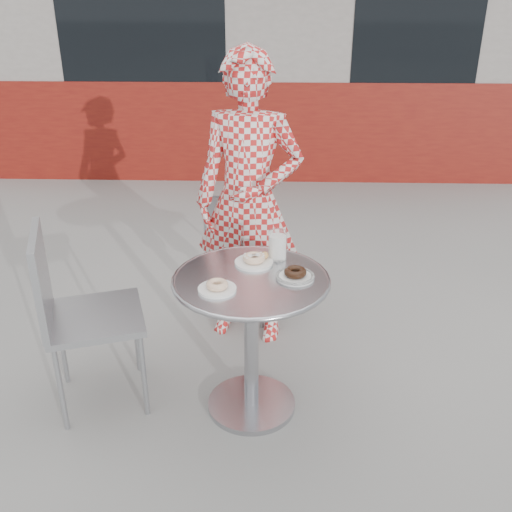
{
  "coord_description": "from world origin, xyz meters",
  "views": [
    {
      "loc": [
        0.08,
        -2.14,
        1.81
      ],
      "look_at": [
        0.01,
        0.1,
        0.76
      ],
      "focal_mm": 40.0,
      "sensor_mm": 36.0,
      "label": 1
    }
  ],
  "objects_px": {
    "bistro_table": "(251,312)",
    "plate_near": "(217,287)",
    "chair_left": "(97,351)",
    "plate_checker": "(295,275)",
    "milk_cup": "(277,246)",
    "seated_person": "(249,202)",
    "chair_far": "(247,276)",
    "plate_far": "(255,260)"
  },
  "relations": [
    {
      "from": "bistro_table",
      "to": "chair_left",
      "type": "xyz_separation_m",
      "value": [
        -0.73,
        0.04,
        -0.25
      ]
    },
    {
      "from": "plate_far",
      "to": "chair_far",
      "type": "bearing_deg",
      "value": 95.6
    },
    {
      "from": "seated_person",
      "to": "plate_checker",
      "type": "height_order",
      "value": "seated_person"
    },
    {
      "from": "seated_person",
      "to": "plate_far",
      "type": "relative_size",
      "value": 9.09
    },
    {
      "from": "plate_far",
      "to": "plate_checker",
      "type": "distance_m",
      "value": 0.22
    },
    {
      "from": "bistro_table",
      "to": "plate_near",
      "type": "xyz_separation_m",
      "value": [
        -0.13,
        -0.12,
        0.18
      ]
    },
    {
      "from": "plate_checker",
      "to": "plate_far",
      "type": "bearing_deg",
      "value": 142.99
    },
    {
      "from": "bistro_table",
      "to": "plate_far",
      "type": "bearing_deg",
      "value": 85.79
    },
    {
      "from": "bistro_table",
      "to": "chair_far",
      "type": "bearing_deg",
      "value": 94.08
    },
    {
      "from": "plate_near",
      "to": "milk_cup",
      "type": "xyz_separation_m",
      "value": [
        0.25,
        0.31,
        0.05
      ]
    },
    {
      "from": "bistro_table",
      "to": "chair_far",
      "type": "relative_size",
      "value": 0.89
    },
    {
      "from": "chair_far",
      "to": "plate_far",
      "type": "height_order",
      "value": "chair_far"
    },
    {
      "from": "plate_checker",
      "to": "milk_cup",
      "type": "height_order",
      "value": "milk_cup"
    },
    {
      "from": "bistro_table",
      "to": "plate_near",
      "type": "distance_m",
      "value": 0.26
    },
    {
      "from": "chair_far",
      "to": "plate_checker",
      "type": "distance_m",
      "value": 1.04
    },
    {
      "from": "seated_person",
      "to": "milk_cup",
      "type": "relative_size",
      "value": 11.6
    },
    {
      "from": "seated_person",
      "to": "plate_far",
      "type": "distance_m",
      "value": 0.55
    },
    {
      "from": "chair_left",
      "to": "milk_cup",
      "type": "relative_size",
      "value": 6.52
    },
    {
      "from": "chair_left",
      "to": "seated_person",
      "type": "height_order",
      "value": "seated_person"
    },
    {
      "from": "plate_checker",
      "to": "milk_cup",
      "type": "xyz_separation_m",
      "value": [
        -0.08,
        0.19,
        0.05
      ]
    },
    {
      "from": "bistro_table",
      "to": "plate_far",
      "type": "distance_m",
      "value": 0.23
    },
    {
      "from": "plate_far",
      "to": "milk_cup",
      "type": "bearing_deg",
      "value": 28.0
    },
    {
      "from": "bistro_table",
      "to": "plate_checker",
      "type": "distance_m",
      "value": 0.26
    },
    {
      "from": "seated_person",
      "to": "plate_near",
      "type": "relative_size",
      "value": 9.96
    },
    {
      "from": "plate_checker",
      "to": "milk_cup",
      "type": "distance_m",
      "value": 0.21
    },
    {
      "from": "plate_near",
      "to": "seated_person",
      "type": "bearing_deg",
      "value": 83.3
    },
    {
      "from": "bistro_table",
      "to": "seated_person",
      "type": "bearing_deg",
      "value": 93.37
    },
    {
      "from": "chair_far",
      "to": "milk_cup",
      "type": "height_order",
      "value": "milk_cup"
    },
    {
      "from": "bistro_table",
      "to": "plate_near",
      "type": "height_order",
      "value": "plate_near"
    },
    {
      "from": "seated_person",
      "to": "plate_near",
      "type": "distance_m",
      "value": 0.81
    },
    {
      "from": "chair_left",
      "to": "plate_checker",
      "type": "distance_m",
      "value": 1.02
    },
    {
      "from": "bistro_table",
      "to": "seated_person",
      "type": "xyz_separation_m",
      "value": [
        -0.04,
        0.68,
        0.27
      ]
    },
    {
      "from": "seated_person",
      "to": "plate_near",
      "type": "height_order",
      "value": "seated_person"
    },
    {
      "from": "plate_near",
      "to": "plate_checker",
      "type": "xyz_separation_m",
      "value": [
        0.32,
        0.12,
        -0.0
      ]
    },
    {
      "from": "chair_far",
      "to": "chair_left",
      "type": "relative_size",
      "value": 0.88
    },
    {
      "from": "chair_left",
      "to": "plate_far",
      "type": "relative_size",
      "value": 5.11
    },
    {
      "from": "chair_far",
      "to": "seated_person",
      "type": "xyz_separation_m",
      "value": [
        0.02,
        -0.22,
        0.55
      ]
    },
    {
      "from": "chair_far",
      "to": "plate_far",
      "type": "xyz_separation_m",
      "value": [
        0.07,
        -0.76,
        0.47
      ]
    },
    {
      "from": "bistro_table",
      "to": "chair_far",
      "type": "height_order",
      "value": "chair_far"
    },
    {
      "from": "plate_checker",
      "to": "chair_left",
      "type": "bearing_deg",
      "value": 177.78
    },
    {
      "from": "plate_near",
      "to": "milk_cup",
      "type": "relative_size",
      "value": 1.17
    },
    {
      "from": "plate_far",
      "to": "plate_checker",
      "type": "xyz_separation_m",
      "value": [
        0.18,
        -0.13,
        -0.0
      ]
    }
  ]
}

